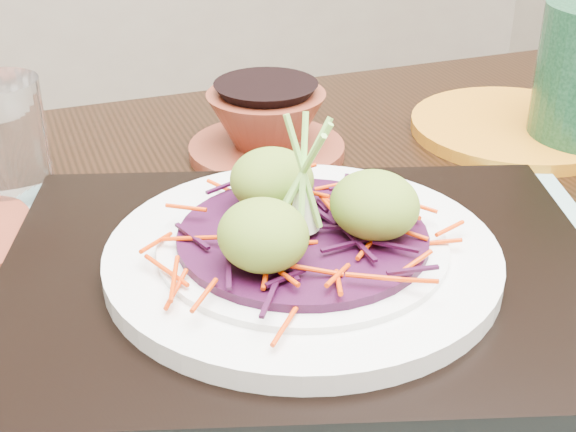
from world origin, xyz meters
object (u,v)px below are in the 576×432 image
dining_table (311,393)px  white_plate (302,254)px  serving_tray (302,277)px  terracotta_bowl_set (266,128)px  yellow_plate (516,127)px  water_glass (3,140)px

dining_table → white_plate: size_ratio=5.08×
serving_tray → white_plate: size_ratio=1.54×
serving_tray → dining_table: bearing=57.8°
white_plate → terracotta_bowl_set: 0.23m
white_plate → yellow_plate: 0.36m
dining_table → terracotta_bowl_set: (0.07, 0.21, 0.13)m
terracotta_bowl_set → dining_table: bearing=-109.1°
water_glass → yellow_plate: bearing=-12.5°
dining_table → serving_tray: bearing=-139.9°
serving_tray → white_plate: white_plate is taller
serving_tray → white_plate: 0.02m
water_glass → yellow_plate: size_ratio=0.49×
dining_table → water_glass: size_ratio=13.22×
dining_table → yellow_plate: bearing=31.7°
serving_tray → white_plate: bearing=-153.8°
yellow_plate → serving_tray: bearing=-156.4°
dining_table → serving_tray: size_ratio=3.30×
serving_tray → terracotta_bowl_set: terracotta_bowl_set is taller
terracotta_bowl_set → serving_tray: bearing=-111.7°
serving_tray → terracotta_bowl_set: bearing=94.4°
serving_tray → yellow_plate: 0.36m
terracotta_bowl_set → water_glass: bearing=172.2°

